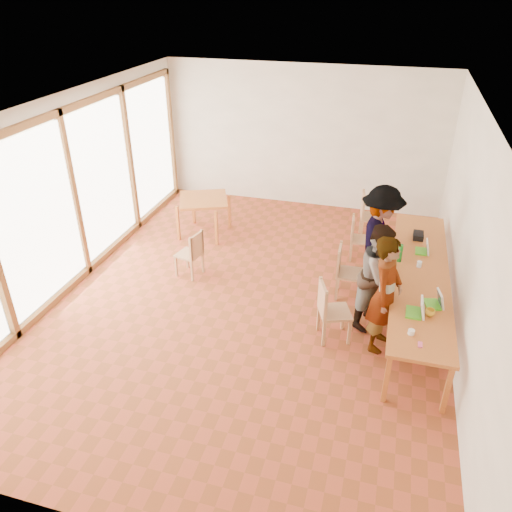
% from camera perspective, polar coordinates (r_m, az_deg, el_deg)
% --- Properties ---
extents(ground, '(8.00, 8.00, 0.00)m').
position_cam_1_polar(ground, '(8.01, -0.57, -4.82)').
color(ground, '#A84428').
rests_on(ground, ground).
extents(wall_back, '(6.00, 0.10, 3.00)m').
position_cam_1_polar(wall_back, '(10.94, 5.41, 13.34)').
color(wall_back, white).
rests_on(wall_back, ground).
extents(wall_front, '(6.00, 0.10, 3.00)m').
position_cam_1_polar(wall_front, '(4.25, -16.63, -17.20)').
color(wall_front, white).
rests_on(wall_front, ground).
extents(wall_right, '(0.10, 8.00, 3.00)m').
position_cam_1_polar(wall_right, '(7.12, 23.25, 1.90)').
color(wall_right, white).
rests_on(wall_right, ground).
extents(window_wall, '(0.10, 8.00, 3.00)m').
position_cam_1_polar(window_wall, '(8.53, -20.24, 6.92)').
color(window_wall, white).
rests_on(window_wall, ground).
extents(ceiling, '(6.00, 8.00, 0.04)m').
position_cam_1_polar(ceiling, '(6.79, -0.70, 16.77)').
color(ceiling, white).
rests_on(ceiling, wall_back).
extents(communal_table, '(0.80, 4.00, 0.75)m').
position_cam_1_polar(communal_table, '(7.65, 18.27, -2.04)').
color(communal_table, '#B76B28').
rests_on(communal_table, ground).
extents(side_table, '(0.90, 0.90, 0.75)m').
position_cam_1_polar(side_table, '(9.77, -6.03, 6.13)').
color(side_table, '#B76B28').
rests_on(side_table, ground).
extents(chair_near, '(0.54, 0.54, 0.48)m').
position_cam_1_polar(chair_near, '(6.95, 8.30, -5.61)').
color(chair_near, tan).
rests_on(chair_near, ground).
extents(chair_mid, '(0.42, 0.42, 0.46)m').
position_cam_1_polar(chair_mid, '(7.93, 10.06, -1.15)').
color(chair_mid, tan).
rests_on(chair_mid, ground).
extents(chair_far, '(0.40, 0.40, 0.42)m').
position_cam_1_polar(chair_far, '(9.08, 11.45, 2.53)').
color(chair_far, tan).
rests_on(chair_far, ground).
extents(chair_empty, '(0.49, 0.49, 0.49)m').
position_cam_1_polar(chair_empty, '(9.84, 12.61, 5.07)').
color(chair_empty, tan).
rests_on(chair_empty, ground).
extents(chair_spare, '(0.45, 0.45, 0.43)m').
position_cam_1_polar(chair_spare, '(8.41, -7.24, 0.71)').
color(chair_spare, tan).
rests_on(chair_spare, ground).
extents(person_near, '(0.53, 0.69, 1.68)m').
position_cam_1_polar(person_near, '(6.80, 14.55, -4.27)').
color(person_near, gray).
rests_on(person_near, ground).
extents(person_mid, '(0.86, 0.95, 1.59)m').
position_cam_1_polar(person_mid, '(7.26, 13.91, -2.28)').
color(person_mid, gray).
rests_on(person_mid, ground).
extents(person_far, '(0.74, 1.19, 1.78)m').
position_cam_1_polar(person_far, '(8.05, 13.88, 1.79)').
color(person_far, gray).
rests_on(person_far, ground).
extents(laptop_near, '(0.24, 0.28, 0.23)m').
position_cam_1_polar(laptop_near, '(6.66, 18.03, -5.91)').
color(laptop_near, '#49B71F').
rests_on(laptop_near, communal_table).
extents(laptop_mid, '(0.26, 0.29, 0.21)m').
position_cam_1_polar(laptop_mid, '(6.91, 19.90, -4.93)').
color(laptop_mid, '#49B71F').
rests_on(laptop_mid, communal_table).
extents(laptop_far, '(0.21, 0.25, 0.20)m').
position_cam_1_polar(laptop_far, '(8.15, 18.68, 0.74)').
color(laptop_far, '#49B71F').
rests_on(laptop_far, communal_table).
extents(yellow_mug, '(0.13, 0.13, 0.09)m').
position_cam_1_polar(yellow_mug, '(6.70, 19.28, -6.11)').
color(yellow_mug, gold).
rests_on(yellow_mug, communal_table).
extents(green_bottle, '(0.07, 0.07, 0.28)m').
position_cam_1_polar(green_bottle, '(7.74, 16.15, 0.32)').
color(green_bottle, '#187824').
rests_on(green_bottle, communal_table).
extents(clear_glass, '(0.07, 0.07, 0.09)m').
position_cam_1_polar(clear_glass, '(7.72, 18.16, -0.91)').
color(clear_glass, silver).
rests_on(clear_glass, communal_table).
extents(condiment_cup, '(0.08, 0.08, 0.06)m').
position_cam_1_polar(condiment_cup, '(6.32, 17.33, -8.30)').
color(condiment_cup, white).
rests_on(condiment_cup, communal_table).
extents(pink_phone, '(0.05, 0.10, 0.01)m').
position_cam_1_polar(pink_phone, '(6.19, 18.26, -9.60)').
color(pink_phone, '#EC548E').
rests_on(pink_phone, communal_table).
extents(black_pouch, '(0.16, 0.26, 0.09)m').
position_cam_1_polar(black_pouch, '(8.58, 18.06, 2.23)').
color(black_pouch, black).
rests_on(black_pouch, communal_table).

